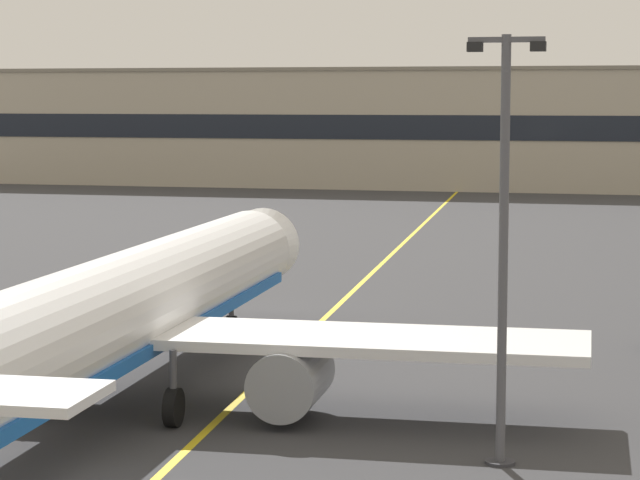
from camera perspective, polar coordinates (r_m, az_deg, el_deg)
taxiway_centreline at (r=66.22m, az=0.44°, el=-3.17°), size 12.76×179.59×0.01m
airliner_foreground at (r=45.98m, az=-8.75°, el=-3.17°), size 32.18×41.50×11.65m
apron_lamp_post at (r=38.69m, az=7.92°, el=-0.11°), size 2.24×0.90×12.58m
terminal_building at (r=154.32m, az=12.05°, el=4.71°), size 155.63×12.40×14.10m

